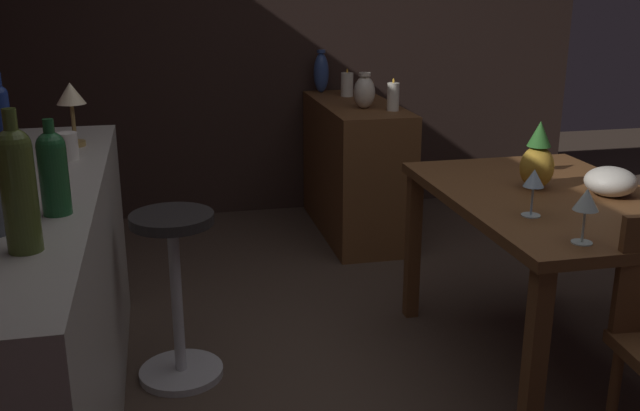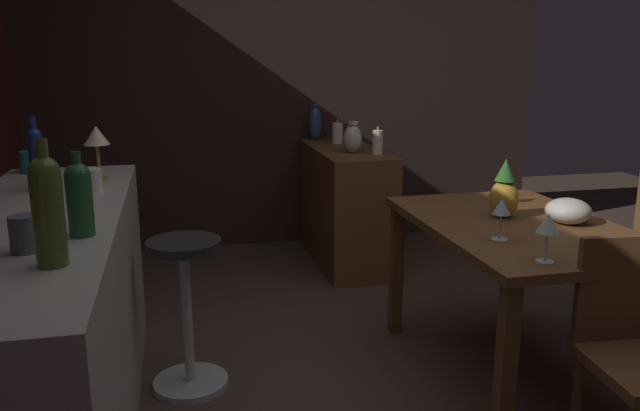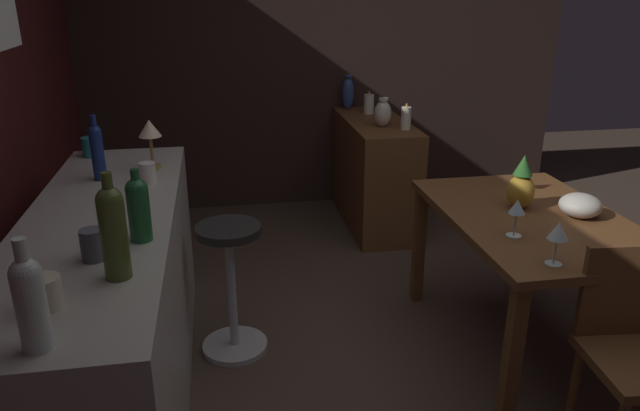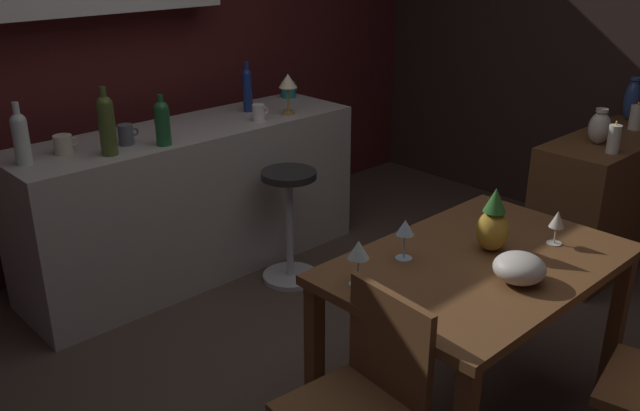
{
  "view_description": "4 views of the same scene",
  "coord_description": "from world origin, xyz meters",
  "views": [
    {
      "loc": [
        -2.3,
        1.0,
        1.53
      ],
      "look_at": [
        0.2,
        0.44,
        0.74
      ],
      "focal_mm": 40.8,
      "sensor_mm": 36.0,
      "label": 1
    },
    {
      "loc": [
        -2.3,
        1.0,
        1.47
      ],
      "look_at": [
        0.31,
        0.39,
        0.82
      ],
      "focal_mm": 35.6,
      "sensor_mm": 36.0,
      "label": 2
    },
    {
      "loc": [
        -2.3,
        1.0,
        1.78
      ],
      "look_at": [
        0.23,
        0.56,
        0.82
      ],
      "focal_mm": 33.29,
      "sensor_mm": 36.0,
      "label": 3
    },
    {
      "loc": [
        -2.01,
        -1.79,
        1.96
      ],
      "look_at": [
        0.05,
        0.39,
        0.74
      ],
      "focal_mm": 38.11,
      "sensor_mm": 36.0,
      "label": 4
    }
  ],
  "objects": [
    {
      "name": "ground_plane",
      "position": [
        0.0,
        0.0,
        0.0
      ],
      "size": [
        9.0,
        9.0,
        0.0
      ],
      "primitive_type": "plane",
      "color": "#47382D"
    },
    {
      "name": "vase_ceramic_blue",
      "position": [
        2.39,
        -0.05,
        0.95
      ],
      "size": [
        0.1,
        0.1,
        0.28
      ],
      "color": "#334C8C",
      "rests_on": "sideboard_cabinet"
    },
    {
      "name": "vase_ceramic_ivory",
      "position": [
        1.73,
        -0.16,
        0.92
      ],
      "size": [
        0.12,
        0.12,
        0.21
      ],
      "color": "beige",
      "rests_on": "sideboard_cabinet"
    },
    {
      "name": "fruit_bowl",
      "position": [
        0.07,
        -0.67,
        0.8
      ],
      "size": [
        0.2,
        0.2,
        0.11
      ],
      "primitive_type": "ellipsoid",
      "color": "beige",
      "rests_on": "dining_table"
    },
    {
      "name": "pillar_candle_short",
      "position": [
        1.62,
        -0.3,
        0.9
      ],
      "size": [
        0.07,
        0.07,
        0.18
      ],
      "color": "white",
      "rests_on": "sideboard_cabinet"
    },
    {
      "name": "wine_bottle_olive",
      "position": [
        -0.52,
        1.34,
        1.07
      ],
      "size": [
        0.08,
        0.08,
        0.35
      ],
      "color": "#475623",
      "rests_on": "kitchen_counter"
    },
    {
      "name": "wall_side_right",
      "position": [
        2.55,
        0.3,
        1.3
      ],
      "size": [
        0.1,
        4.4,
        2.6
      ],
      "primitive_type": "cube",
      "color": "#33231E",
      "rests_on": "ground_plane"
    },
    {
      "name": "wine_glass_center",
      "position": [
        -0.09,
        -0.25,
        0.87
      ],
      "size": [
        0.07,
        0.07,
        0.17
      ],
      "color": "silver",
      "rests_on": "dining_table"
    },
    {
      "name": "kitchen_counter",
      "position": [
        0.05,
        1.5,
        0.45
      ],
      "size": [
        2.1,
        0.6,
        0.9
      ],
      "primitive_type": "cube",
      "color": "#B2ADA3",
      "rests_on": "ground_plane"
    },
    {
      "name": "bar_stool",
      "position": [
        0.37,
        0.98,
        0.37
      ],
      "size": [
        0.34,
        0.34,
        0.69
      ],
      "color": "#262323",
      "rests_on": "ground_plane"
    },
    {
      "name": "dining_table",
      "position": [
        0.12,
        -0.47,
        0.65
      ],
      "size": [
        1.24,
        0.82,
        0.74
      ],
      "color": "brown",
      "rests_on": "ground_plane"
    },
    {
      "name": "pillar_candle_tall",
      "position": [
        2.19,
        -0.18,
        0.89
      ],
      "size": [
        0.08,
        0.08,
        0.18
      ],
      "color": "white",
      "rests_on": "sideboard_cabinet"
    },
    {
      "name": "pineapple_centerpiece",
      "position": [
        0.23,
        -0.44,
        0.85
      ],
      "size": [
        0.13,
        0.13,
        0.27
      ],
      "color": "gold",
      "rests_on": "dining_table"
    },
    {
      "name": "wine_glass_right",
      "position": [
        0.48,
        -0.59,
        0.85
      ],
      "size": [
        0.06,
        0.06,
        0.15
      ],
      "color": "silver",
      "rests_on": "dining_table"
    },
    {
      "name": "cup_white",
      "position": [
        0.44,
        1.34,
        0.95
      ],
      "size": [
        0.11,
        0.08,
        0.1
      ],
      "color": "white",
      "rests_on": "kitchen_counter"
    },
    {
      "name": "wine_glass_left",
      "position": [
        -0.38,
        -0.27,
        0.88
      ],
      "size": [
        0.08,
        0.08,
        0.18
      ],
      "color": "silver",
      "rests_on": "dining_table"
    },
    {
      "name": "sideboard_cabinet",
      "position": [
        1.93,
        -0.17,
        0.41
      ],
      "size": [
        1.1,
        0.44,
        0.82
      ],
      "primitive_type": "cube",
      "color": "brown",
      "rests_on": "ground_plane"
    },
    {
      "name": "wine_bottle_cobalt",
      "position": [
        0.54,
        1.57,
        1.05
      ],
      "size": [
        0.06,
        0.06,
        0.31
      ],
      "color": "navy",
      "rests_on": "kitchen_counter"
    },
    {
      "name": "wine_bottle_green",
      "position": [
        -0.23,
        1.3,
        1.03
      ],
      "size": [
        0.08,
        0.08,
        0.27
      ],
      "color": "#1E592D",
      "rests_on": "kitchen_counter"
    },
    {
      "name": "counter_lamp",
      "position": [
        0.68,
        1.33,
        1.09
      ],
      "size": [
        0.11,
        0.11,
        0.25
      ],
      "color": "#A58447",
      "rests_on": "kitchen_counter"
    }
  ]
}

